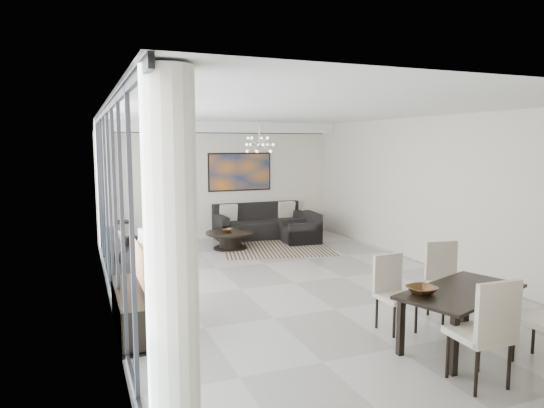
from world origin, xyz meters
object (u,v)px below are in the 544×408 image
sofa_main (261,226)px  tv_console (135,310)px  coffee_table (230,239)px  television (146,263)px  dining_table (461,297)px

sofa_main → tv_console: 6.40m
coffee_table → sofa_main: bearing=42.7°
coffee_table → tv_console: bearing=-121.2°
tv_console → sofa_main: bearing=54.9°
television → dining_table: 3.86m
tv_console → television: (0.16, -0.01, 0.61)m
coffee_table → television: bearing=-119.5°
tv_console → television: 0.63m
television → dining_table: (3.33, -1.92, -0.28)m
tv_console → dining_table: dining_table is taller
sofa_main → television: bearing=-123.8°
coffee_table → television: size_ratio=0.92×
coffee_table → sofa_main: size_ratio=0.47×
tv_console → dining_table: (3.49, -1.94, 0.33)m
television → coffee_table: bearing=-40.9°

